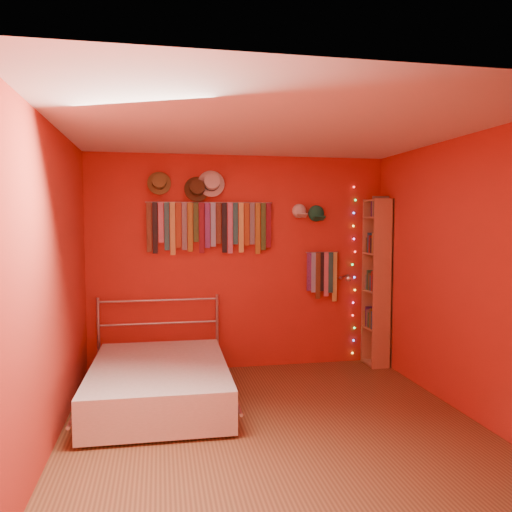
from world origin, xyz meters
TOP-DOWN VIEW (x-y plane):
  - ground at (0.00, 0.00)m, footprint 3.50×3.50m
  - back_wall at (0.00, 1.75)m, footprint 3.50×0.02m
  - right_wall at (1.75, 0.00)m, footprint 0.02×3.50m
  - left_wall at (-1.75, 0.00)m, footprint 0.02×3.50m
  - ceiling at (0.00, 0.00)m, footprint 3.50×3.50m
  - tie_rack at (-0.36, 1.69)m, footprint 1.45×0.03m
  - small_tie_rack at (0.99, 1.69)m, footprint 0.40×0.03m
  - fedora_olive at (-0.93, 1.66)m, footprint 0.26×0.14m
  - fedora_brown at (-0.51, 1.65)m, footprint 0.29×0.16m
  - fedora_white at (-0.35, 1.65)m, footprint 0.31×0.17m
  - cap_white at (0.70, 1.70)m, footprint 0.17×0.22m
  - cap_green at (0.91, 1.70)m, footprint 0.19×0.23m
  - fairy_lights at (1.40, 1.71)m, footprint 0.06×0.02m
  - reading_lamp at (1.24, 1.51)m, footprint 0.07×0.31m
  - bookshelf at (1.66, 1.53)m, footprint 0.25×0.34m
  - bed at (-0.95, 0.71)m, footprint 1.38×1.87m

SIDE VIEW (x-z plane):
  - ground at x=0.00m, z-range 0.00..0.00m
  - bed at x=-0.95m, z-range -0.24..0.66m
  - bookshelf at x=1.66m, z-range 0.02..2.02m
  - reading_lamp at x=1.24m, z-range 1.02..1.11m
  - small_tie_rack at x=0.99m, z-range 0.81..1.42m
  - fairy_lights at x=1.40m, z-range 0.10..2.16m
  - back_wall at x=0.00m, z-range 0.00..2.50m
  - right_wall at x=1.75m, z-range 0.00..2.50m
  - left_wall at x=-1.75m, z-range 0.00..2.50m
  - tie_rack at x=-0.36m, z-range 1.39..2.00m
  - cap_green at x=0.91m, z-range 1.73..1.92m
  - cap_white at x=0.70m, z-range 1.77..1.94m
  - fedora_brown at x=-0.51m, z-range 1.97..2.25m
  - fedora_olive at x=-0.93m, z-range 2.04..2.30m
  - fedora_white at x=-0.35m, z-range 2.02..2.32m
  - ceiling at x=0.00m, z-range 2.49..2.51m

